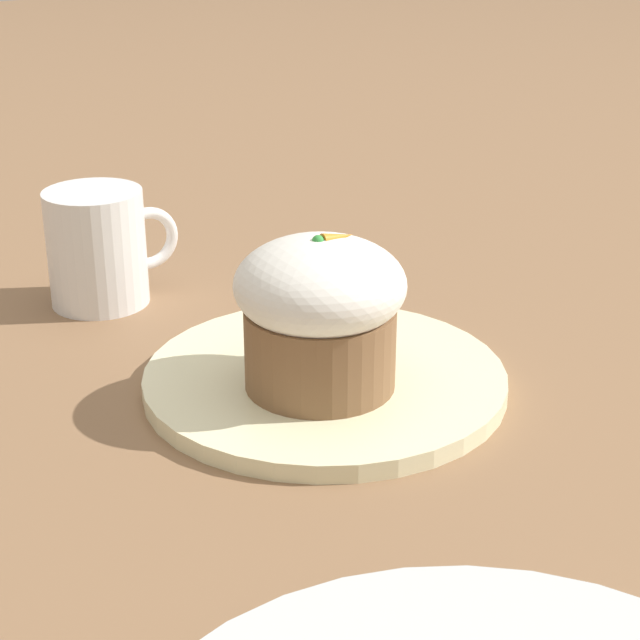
{
  "coord_description": "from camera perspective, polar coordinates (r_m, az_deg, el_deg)",
  "views": [
    {
      "loc": [
        -0.3,
        -0.49,
        0.3
      ],
      "look_at": [
        -0.01,
        -0.01,
        0.05
      ],
      "focal_mm": 60.0,
      "sensor_mm": 36.0,
      "label": 1
    }
  ],
  "objects": [
    {
      "name": "ground_plane",
      "position": [
        0.65,
        0.26,
        -3.64
      ],
      "size": [
        4.0,
        4.0,
        0.0
      ],
      "primitive_type": "plane",
      "color": "#846042"
    },
    {
      "name": "dessert_plate",
      "position": [
        0.65,
        0.26,
        -3.2
      ],
      "size": [
        0.22,
        0.22,
        0.01
      ],
      "color": "beige",
      "rests_on": "ground_plane"
    },
    {
      "name": "carrot_cake",
      "position": [
        0.61,
        0.0,
        0.48
      ],
      "size": [
        0.1,
        0.1,
        0.09
      ],
      "color": "brown",
      "rests_on": "dessert_plate"
    },
    {
      "name": "spoon",
      "position": [
        0.65,
        1.5,
        -2.35
      ],
      "size": [
        0.09,
        0.12,
        0.01
      ],
      "color": "silver",
      "rests_on": "dessert_plate"
    },
    {
      "name": "coffee_cup",
      "position": [
        0.77,
        -11.71,
        3.82
      ],
      "size": [
        0.1,
        0.07,
        0.08
      ],
      "color": "white",
      "rests_on": "ground_plane"
    }
  ]
}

